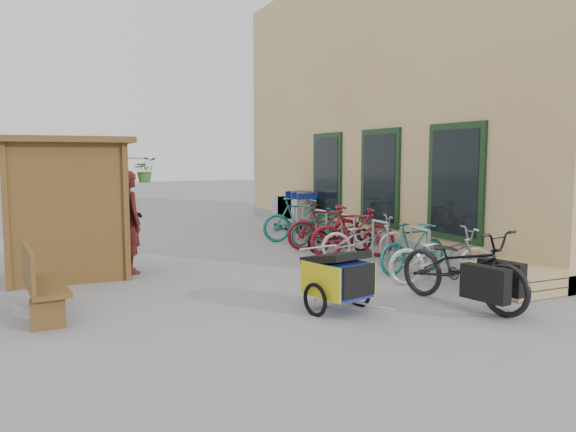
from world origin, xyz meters
name	(u,v)px	position (x,y,z in m)	size (l,w,h in m)	color
ground	(299,290)	(0.00, 0.00, 0.00)	(80.00, 80.00, 0.00)	gray
building	(444,104)	(6.49, 4.50, 3.49)	(6.07, 13.00, 7.00)	tan
kiosk	(60,188)	(-3.28, 2.47, 1.55)	(2.49, 1.65, 2.40)	brown
bike_rack	(348,231)	(2.30, 2.40, 0.52)	(0.05, 5.35, 0.86)	#A5A8AD
pallet_stack	(513,278)	(3.00, -1.40, 0.21)	(1.00, 1.20, 0.40)	tan
bench	(39,281)	(-3.68, 0.04, 0.48)	(0.57, 1.51, 0.94)	brown
shopping_carts	(294,207)	(3.00, 6.58, 0.66)	(0.63, 1.74, 1.13)	silver
child_trailer	(338,276)	(-0.02, -1.25, 0.47)	(0.93, 1.48, 0.85)	navy
cargo_bike	(464,267)	(1.69, -1.77, 0.55)	(1.13, 2.20, 1.10)	black
person_kiosk	(130,222)	(-2.15, 2.46, 0.92)	(0.67, 0.44, 1.83)	maroon
bike_0	(441,256)	(2.32, -0.54, 0.47)	(0.62, 1.78, 0.93)	silver
bike_1	(413,248)	(2.41, 0.33, 0.46)	(0.43, 1.53, 0.92)	#1F7C75
bike_2	(365,238)	(2.28, 1.71, 0.46)	(0.61, 1.74, 0.91)	silver
bike_3	(353,232)	(2.26, 2.13, 0.53)	(0.50, 1.77, 1.06)	maroon
bike_4	(340,234)	(2.30, 2.74, 0.40)	(0.53, 1.52, 0.80)	black
bike_5	(325,226)	(2.20, 3.26, 0.52)	(0.49, 1.74, 1.04)	maroon
bike_6	(319,227)	(2.43, 3.96, 0.42)	(0.56, 1.59, 0.84)	#1F7C75
bike_7	(299,220)	(2.19, 4.59, 0.54)	(0.51, 1.79, 1.08)	#1F7C75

